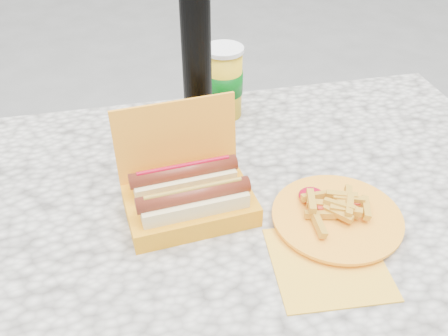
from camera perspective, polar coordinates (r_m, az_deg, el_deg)
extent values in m
cube|color=beige|center=(0.86, -0.75, -6.38)|extent=(1.20, 0.80, 0.05)
cylinder|color=black|center=(1.46, 16.42, -5.97)|extent=(0.07, 0.07, 0.70)
cube|color=orange|center=(0.83, -3.92, -4.25)|extent=(0.22, 0.15, 0.04)
cube|color=orange|center=(0.83, -5.47, 3.36)|extent=(0.21, 0.04, 0.13)
cube|color=beige|center=(0.79, -3.41, -4.51)|extent=(0.17, 0.06, 0.04)
cylinder|color=brown|center=(0.77, -3.48, -3.08)|extent=(0.18, 0.04, 0.03)
cylinder|color=#AB7F26|center=(0.77, -3.52, -2.37)|extent=(0.15, 0.02, 0.01)
cube|color=beige|center=(0.84, -4.52, -1.83)|extent=(0.17, 0.06, 0.04)
cylinder|color=brown|center=(0.82, -4.61, -0.43)|extent=(0.18, 0.04, 0.03)
cylinder|color=#A0041B|center=(0.81, -4.65, 0.26)|extent=(0.15, 0.02, 0.01)
cube|color=yellow|center=(0.77, 11.80, -10.59)|extent=(0.18, 0.18, 0.00)
cylinder|color=orange|center=(0.84, 12.76, -5.57)|extent=(0.20, 0.20, 0.01)
cylinder|color=orange|center=(0.84, 12.80, -5.38)|extent=(0.21, 0.21, 0.01)
cube|color=orange|center=(0.82, 10.97, -5.25)|extent=(0.05, 0.02, 0.01)
cube|color=orange|center=(0.79, 10.80, -6.41)|extent=(0.02, 0.05, 0.01)
cube|color=orange|center=(0.82, 13.79, -4.70)|extent=(0.05, 0.03, 0.01)
cube|color=orange|center=(0.84, 14.08, -3.51)|extent=(0.05, 0.03, 0.01)
cube|color=orange|center=(0.84, 15.89, -4.40)|extent=(0.03, 0.05, 0.01)
cube|color=orange|center=(0.83, 12.82, -4.13)|extent=(0.05, 0.01, 0.01)
cube|color=orange|center=(0.82, 14.12, -4.17)|extent=(0.03, 0.05, 0.01)
cube|color=orange|center=(0.84, 12.01, -4.24)|extent=(0.05, 0.03, 0.01)
cube|color=orange|center=(0.83, 13.45, -4.77)|extent=(0.05, 0.04, 0.01)
cube|color=orange|center=(0.84, 10.48, -3.17)|extent=(0.05, 0.01, 0.01)
cube|color=orange|center=(0.83, 11.20, -4.07)|extent=(0.05, 0.03, 0.01)
cube|color=orange|center=(0.82, 12.91, -5.09)|extent=(0.04, 0.05, 0.01)
cube|color=orange|center=(0.83, 13.84, -4.17)|extent=(0.03, 0.05, 0.01)
cube|color=orange|center=(0.85, 14.02, -3.19)|extent=(0.03, 0.05, 0.01)
cube|color=orange|center=(0.84, 13.33, -3.07)|extent=(0.05, 0.03, 0.01)
cube|color=orange|center=(0.82, 13.03, -4.21)|extent=(0.05, 0.04, 0.01)
cube|color=orange|center=(0.82, 9.96, -3.72)|extent=(0.02, 0.05, 0.01)
ellipsoid|color=#A0041B|center=(0.85, 9.99, -3.12)|extent=(0.04, 0.04, 0.01)
cube|color=red|center=(0.83, 13.47, -4.10)|extent=(0.09, 0.01, 0.00)
cylinder|color=yellow|center=(1.06, -0.04, 9.57)|extent=(0.08, 0.08, 0.15)
cylinder|color=#015B0F|center=(1.06, -0.04, 9.78)|extent=(0.08, 0.08, 0.05)
cylinder|color=white|center=(1.03, -0.04, 13.39)|extent=(0.08, 0.08, 0.01)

